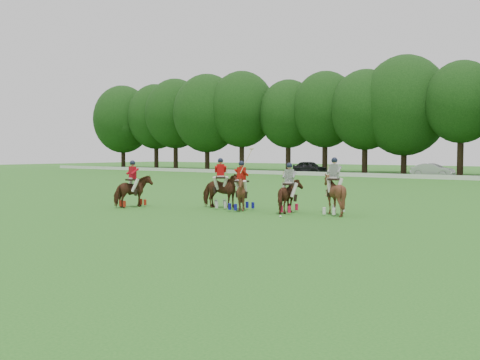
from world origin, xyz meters
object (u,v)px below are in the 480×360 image
Objects in this scene: polo_red_b at (221,190)px; polo_ball at (280,216)px; polo_stripe_a at (289,195)px; polo_red_c at (241,193)px; polo_red_a at (133,191)px; polo_stripe_b at (334,194)px; car_left at (309,167)px; car_mid at (433,170)px.

polo_ball is at bearing -18.32° from polo_red_b.
polo_stripe_a is (3.63, 0.23, -0.08)m from polo_red_b.
polo_red_b is 0.85× the size of polo_red_c.
polo_red_a is 7.93m from polo_ball.
polo_red_b is 4.49m from polo_ball.
polo_red_a is 0.93× the size of polo_stripe_b.
polo_stripe_b is at bearing 8.39° from polo_red_b.
car_left is at bearing 112.98° from polo_red_b.
polo_red_a is at bearing -174.39° from polo_ball.
car_mid is at bearing -75.19° from car_left.
polo_stripe_b reaches higher than car_left.
polo_red_a is 0.95× the size of polo_red_b.
polo_red_c is at bearing 158.38° from polo_ball.
car_left is 44.22m from polo_ball.
polo_ball is (4.19, -1.39, -0.81)m from polo_red_b.
polo_stripe_a is 0.90× the size of polo_stripe_b.
polo_ball is (0.56, -1.61, -0.73)m from polo_stripe_a.
car_mid is (14.78, 0.00, -0.05)m from car_left.
polo_stripe_b is at bearing 15.25° from polo_red_c.
polo_red_c is 1.15× the size of polo_stripe_b.
polo_red_b reaches higher than car_mid.
polo_red_c is 1.28× the size of polo_stripe_a.
car_left reaches higher than polo_ball.
polo_red_a is 5.43m from polo_red_c.
polo_red_b is (3.67, 2.16, 0.05)m from polo_red_a.
car_left is at bearing 117.28° from polo_ball.
polo_red_a is at bearing -159.94° from polo_red_c.
polo_red_c is 31.06× the size of polo_ball.
polo_stripe_b is (5.49, 0.81, 0.03)m from polo_red_b.
polo_red_b is (1.30, -37.91, 0.13)m from car_mid.
car_left is 1.87× the size of polo_stripe_b.
car_mid is 37.93m from polo_red_b.
polo_red_c reaches higher than polo_red_a.
car_mid is 48.75× the size of polo_ball.
polo_red_a reaches higher than car_mid.
polo_stripe_b is 2.69m from polo_ball.
polo_red_c reaches higher than car_left.
car_mid is at bearing 97.45° from polo_stripe_a.
polo_stripe_a is (19.71, -37.68, 0.01)m from car_left.
polo_red_c reaches higher than polo_stripe_b.
polo_red_a is 4.26m from polo_red_b.
car_mid is 40.14m from polo_red_a.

